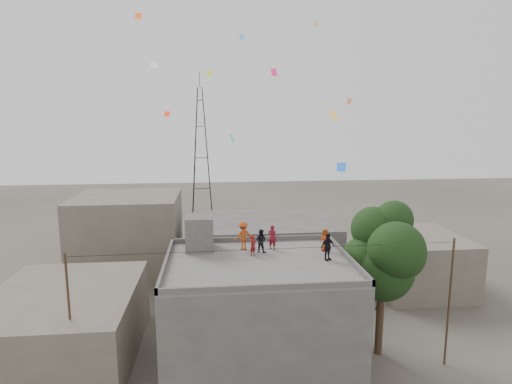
# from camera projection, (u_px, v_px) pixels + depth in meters

# --- Properties ---
(ground) EXTENTS (140.00, 140.00, 0.00)m
(ground) POSITION_uv_depth(u_px,v_px,m) (258.00, 365.00, 24.15)
(ground) COLOR #413E36
(ground) RESTS_ON ground
(main_building) EXTENTS (10.00, 8.00, 6.10)m
(main_building) POSITION_uv_depth(u_px,v_px,m) (258.00, 315.00, 23.63)
(main_building) COLOR #494644
(main_building) RESTS_ON ground
(parapet) EXTENTS (10.00, 8.00, 0.30)m
(parapet) POSITION_uv_depth(u_px,v_px,m) (258.00, 259.00, 23.08)
(parapet) COLOR #494644
(parapet) RESTS_ON main_building
(stair_head_box) EXTENTS (1.60, 1.80, 2.00)m
(stair_head_box) POSITION_uv_depth(u_px,v_px,m) (200.00, 233.00, 25.16)
(stair_head_box) COLOR #494644
(stair_head_box) RESTS_ON main_building
(neighbor_west) EXTENTS (8.00, 10.00, 4.00)m
(neighbor_west) POSITION_uv_depth(u_px,v_px,m) (65.00, 325.00, 24.67)
(neighbor_west) COLOR #5C5548
(neighbor_west) RESTS_ON ground
(neighbor_north) EXTENTS (12.00, 9.00, 5.00)m
(neighbor_north) POSITION_uv_depth(u_px,v_px,m) (264.00, 248.00, 37.64)
(neighbor_north) COLOR #494644
(neighbor_north) RESTS_ON ground
(neighbor_northwest) EXTENTS (9.00, 8.00, 7.00)m
(neighbor_northwest) POSITION_uv_depth(u_px,v_px,m) (128.00, 234.00, 38.24)
(neighbor_northwest) COLOR #5C5548
(neighbor_northwest) RESTS_ON ground
(neighbor_east) EXTENTS (7.00, 8.00, 4.40)m
(neighbor_east) POSITION_uv_depth(u_px,v_px,m) (415.00, 261.00, 34.97)
(neighbor_east) COLOR #5C5548
(neighbor_east) RESTS_ON ground
(tree) EXTENTS (4.90, 4.60, 9.10)m
(tree) POSITION_uv_depth(u_px,v_px,m) (385.00, 254.00, 24.42)
(tree) COLOR black
(tree) RESTS_ON ground
(utility_line) EXTENTS (20.12, 0.62, 7.40)m
(utility_line) POSITION_uv_depth(u_px,v_px,m) (270.00, 311.00, 22.32)
(utility_line) COLOR black
(utility_line) RESTS_ON ground
(transmission_tower) EXTENTS (2.97, 2.97, 20.01)m
(transmission_tower) POSITION_uv_depth(u_px,v_px,m) (201.00, 151.00, 61.40)
(transmission_tower) COLOR black
(transmission_tower) RESTS_ON ground
(person_red_adult) EXTENTS (0.64, 0.57, 1.47)m
(person_red_adult) POSITION_uv_depth(u_px,v_px,m) (272.00, 237.00, 25.22)
(person_red_adult) COLOR maroon
(person_red_adult) RESTS_ON main_building
(person_orange_child) EXTENTS (0.76, 0.77, 1.34)m
(person_orange_child) POSITION_uv_depth(u_px,v_px,m) (325.00, 240.00, 24.89)
(person_orange_child) COLOR #A83A13
(person_orange_child) RESTS_ON main_building
(person_dark_child) EXTENTS (0.83, 0.77, 1.36)m
(person_dark_child) POSITION_uv_depth(u_px,v_px,m) (261.00, 241.00, 24.70)
(person_dark_child) COLOR black
(person_dark_child) RESTS_ON main_building
(person_dark_adult) EXTENTS (0.96, 0.70, 1.51)m
(person_dark_adult) POSITION_uv_depth(u_px,v_px,m) (328.00, 247.00, 23.25)
(person_dark_adult) COLOR black
(person_dark_adult) RESTS_ON main_building
(person_orange_adult) EXTENTS (1.24, 0.98, 1.69)m
(person_orange_adult) POSITION_uv_depth(u_px,v_px,m) (243.00, 236.00, 25.14)
(person_orange_adult) COLOR #B14314
(person_orange_adult) RESTS_ON main_building
(person_red_child) EXTENTS (0.51, 0.51, 1.19)m
(person_red_child) POSITION_uv_depth(u_px,v_px,m) (253.00, 246.00, 24.04)
(person_red_child) COLOR maroon
(person_red_child) RESTS_ON main_building
(kites) EXTENTS (19.27, 13.40, 11.34)m
(kites) POSITION_uv_depth(u_px,v_px,m) (257.00, 87.00, 28.59)
(kites) COLOR #F63A19
(kites) RESTS_ON ground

